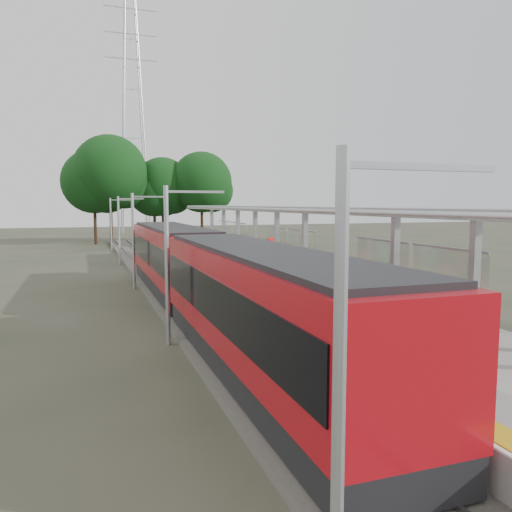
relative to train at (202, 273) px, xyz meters
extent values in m
plane|color=#474438|center=(4.50, -9.64, -2.05)|extent=(200.00, 200.00, 0.00)
cube|color=#59544C|center=(0.00, 10.36, -1.93)|extent=(3.00, 70.00, 0.24)
cube|color=gray|center=(4.50, 10.36, -1.55)|extent=(6.00, 50.00, 1.00)
cube|color=gold|center=(1.95, 10.36, -1.04)|extent=(0.60, 50.00, 0.02)
cube|color=#9EA0A5|center=(4.50, 35.31, -0.45)|extent=(6.00, 0.10, 1.20)
cube|color=black|center=(0.00, -7.02, -1.40)|extent=(2.50, 13.50, 0.70)
cube|color=#A90C14|center=(0.00, -7.02, 0.20)|extent=(2.65, 13.50, 2.50)
cube|color=black|center=(0.00, -7.02, 0.25)|extent=(2.72, 12.96, 1.20)
cube|color=black|center=(0.00, -7.02, 1.50)|extent=(2.40, 12.82, 0.15)
cube|color=#0D848A|center=(1.36, -7.02, 0.05)|extent=(0.04, 1.30, 2.00)
cylinder|color=black|center=(0.00, -11.74, -1.70)|extent=(2.20, 0.70, 0.70)
cube|color=black|center=(0.00, 7.08, -1.40)|extent=(2.50, 13.50, 0.70)
cube|color=#A90C14|center=(0.00, 7.08, 0.20)|extent=(2.65, 13.50, 2.50)
cube|color=black|center=(0.00, 7.08, 0.25)|extent=(2.72, 12.96, 1.20)
cube|color=black|center=(0.00, 7.08, 1.50)|extent=(2.40, 12.83, 0.15)
cube|color=#0D848A|center=(1.36, 7.08, 0.05)|extent=(0.04, 1.30, 2.00)
cylinder|color=black|center=(0.00, 2.36, -1.70)|extent=(2.20, 0.70, 0.70)
cube|color=black|center=(0.00, 0.03, -0.05)|extent=(2.30, 0.80, 2.40)
cube|color=#9EA0A5|center=(6.50, -7.64, 0.70)|extent=(0.25, 0.25, 3.50)
cube|color=#9EA0A5|center=(6.50, -3.64, 0.70)|extent=(0.25, 0.25, 3.50)
cube|color=#9EA0A5|center=(6.50, 0.36, 0.70)|extent=(0.25, 0.25, 3.50)
cube|color=#9EA0A5|center=(6.50, 4.36, 0.70)|extent=(0.25, 0.25, 3.50)
cube|color=#9EA0A5|center=(6.50, 8.36, 0.70)|extent=(0.25, 0.25, 3.50)
cube|color=#9EA0A5|center=(6.50, 12.36, 0.70)|extent=(0.25, 0.25, 3.50)
cube|color=#9EA0A5|center=(6.50, 16.36, 0.70)|extent=(0.25, 0.25, 3.50)
cube|color=#9EA0A5|center=(6.50, 20.36, 0.70)|extent=(0.25, 0.25, 3.50)
cube|color=#9EA0A5|center=(6.50, 24.36, 0.70)|extent=(0.25, 0.25, 3.50)
cube|color=gray|center=(6.10, 6.36, 2.53)|extent=(3.20, 38.00, 0.16)
cylinder|color=#9EA0A5|center=(4.55, 6.36, 2.45)|extent=(0.24, 38.00, 0.24)
cube|color=silver|center=(7.20, -5.64, 0.15)|extent=(0.05, 3.70, 2.20)
cube|color=silver|center=(7.20, -1.64, 0.15)|extent=(0.05, 3.70, 2.20)
cube|color=silver|center=(7.20, 6.36, 0.15)|extent=(0.05, 3.70, 2.20)
cube|color=silver|center=(7.20, 10.36, 0.15)|extent=(0.05, 3.70, 2.20)
cube|color=silver|center=(7.20, 18.36, 0.15)|extent=(0.05, 3.70, 2.20)
cube|color=silver|center=(7.20, 22.36, 0.15)|extent=(0.05, 3.70, 2.20)
cylinder|color=#382316|center=(-3.12, 43.04, 0.43)|extent=(0.36, 0.36, 4.96)
sphere|color=#123F12|center=(-3.12, 43.04, 5.39)|extent=(7.54, 7.54, 7.54)
cylinder|color=#382316|center=(-1.32, 42.26, 0.80)|extent=(0.36, 0.36, 5.70)
sphere|color=#123F12|center=(-1.32, 42.26, 6.50)|extent=(8.66, 8.66, 8.66)
cylinder|color=#382316|center=(4.05, 44.30, 0.12)|extent=(0.36, 0.36, 4.34)
sphere|color=#123F12|center=(4.05, 44.30, 4.45)|extent=(6.59, 6.59, 6.59)
cylinder|color=#382316|center=(5.11, 44.19, 0.30)|extent=(0.36, 0.36, 4.70)
sphere|color=#123F12|center=(5.11, 44.19, 5.00)|extent=(7.15, 7.15, 7.15)
cylinder|color=#382316|center=(9.73, 42.50, 0.45)|extent=(0.36, 0.36, 5.01)
sphere|color=#123F12|center=(9.73, 42.50, 5.46)|extent=(7.61, 7.61, 7.61)
cylinder|color=#9EA0A5|center=(-1.80, -14.64, 0.65)|extent=(0.16, 0.16, 5.40)
cube|color=#9EA0A5|center=(-0.80, -14.64, 3.15)|extent=(2.00, 0.08, 0.08)
cylinder|color=#9EA0A5|center=(-1.80, -2.64, 0.65)|extent=(0.16, 0.16, 5.40)
cube|color=#9EA0A5|center=(-0.80, -2.64, 3.15)|extent=(2.00, 0.08, 0.08)
cylinder|color=#9EA0A5|center=(-1.80, 9.36, 0.65)|extent=(0.16, 0.16, 5.40)
cube|color=#9EA0A5|center=(-0.80, 9.36, 3.15)|extent=(2.00, 0.08, 0.08)
cylinder|color=#9EA0A5|center=(-1.80, 21.36, 0.65)|extent=(0.16, 0.16, 5.40)
cube|color=#9EA0A5|center=(-0.80, 21.36, 3.15)|extent=(2.00, 0.08, 0.08)
cylinder|color=#9EA0A5|center=(-1.80, 33.36, 0.65)|extent=(0.16, 0.16, 5.40)
cube|color=#9EA0A5|center=(-0.80, 33.36, 3.15)|extent=(2.00, 0.08, 0.08)
cube|color=#102250|center=(7.20, 0.67, -0.63)|extent=(0.73, 1.47, 0.06)
cube|color=#102250|center=(7.01, 0.67, -0.34)|extent=(0.37, 1.39, 0.52)
cube|color=#9EA0A5|center=(7.20, 0.10, -0.84)|extent=(0.38, 0.14, 0.42)
cube|color=#9EA0A5|center=(7.20, 1.24, -0.84)|extent=(0.38, 0.14, 0.42)
cube|color=#102250|center=(6.35, 0.16, -0.63)|extent=(0.85, 1.47, 0.06)
cube|color=#102250|center=(6.16, 0.16, -0.35)|extent=(0.50, 1.35, 0.52)
cube|color=#9EA0A5|center=(6.35, -0.41, -0.85)|extent=(0.37, 0.17, 0.41)
cube|color=#9EA0A5|center=(6.35, 0.72, -0.85)|extent=(0.37, 0.17, 0.41)
cube|color=#102250|center=(5.97, 20.61, -0.60)|extent=(0.75, 1.57, 0.06)
cube|color=#102250|center=(5.77, 20.61, -0.30)|extent=(0.37, 1.49, 0.55)
cube|color=#9EA0A5|center=(5.97, 20.00, -0.83)|extent=(0.41, 0.14, 0.44)
cube|color=#9EA0A5|center=(5.97, 21.21, -0.83)|extent=(0.41, 0.14, 0.44)
cylinder|color=#C3BC8E|center=(5.08, 5.61, -0.21)|extent=(0.45, 0.45, 1.68)
cube|color=red|center=(5.08, 5.61, 0.79)|extent=(0.39, 0.18, 0.28)
cylinder|color=#9EA0A5|center=(5.60, 7.82, -0.58)|extent=(0.59, 0.59, 0.94)
camera|label=1|loc=(-4.41, -19.38, 2.73)|focal=35.00mm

